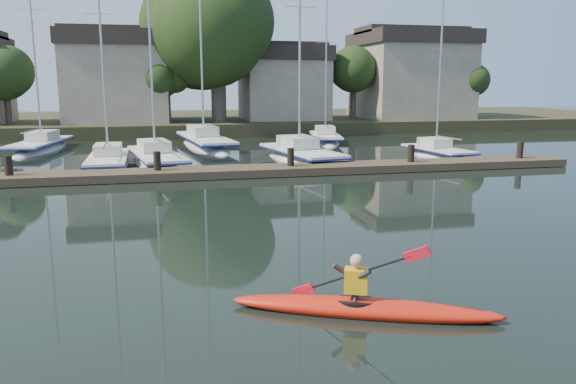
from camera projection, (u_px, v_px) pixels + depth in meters
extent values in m
plane|color=black|center=(305.00, 280.00, 11.94)|extent=(160.00, 160.00, 0.00)
ellipsoid|color=red|center=(365.00, 309.00, 10.17)|extent=(4.80, 2.53, 0.37)
cylinder|color=black|center=(356.00, 302.00, 10.18)|extent=(0.97, 0.97, 0.10)
imported|color=#2C2728|center=(356.00, 281.00, 10.10)|extent=(0.39, 0.46, 1.07)
cube|color=#CC9513|center=(356.00, 280.00, 10.10)|extent=(0.50, 0.45, 0.44)
sphere|color=tan|center=(357.00, 261.00, 10.03)|extent=(0.24, 0.24, 0.24)
cube|color=#4C3B2B|center=(226.00, 172.00, 25.28)|extent=(34.00, 2.00, 0.35)
cylinder|color=black|center=(10.00, 177.00, 23.27)|extent=(0.32, 0.32, 1.80)
cylinder|color=black|center=(158.00, 172.00, 24.60)|extent=(0.32, 0.32, 1.80)
cylinder|color=black|center=(291.00, 167.00, 25.93)|extent=(0.32, 0.32, 1.80)
cylinder|color=black|center=(411.00, 163.00, 27.26)|extent=(0.32, 0.32, 1.80)
cylinder|color=black|center=(519.00, 159.00, 28.60)|extent=(0.32, 0.32, 1.80)
ellipsoid|color=white|center=(109.00, 173.00, 28.20)|extent=(2.04, 7.85, 1.75)
cube|color=white|center=(108.00, 157.00, 28.04)|extent=(1.93, 6.44, 0.13)
cube|color=navy|center=(108.00, 158.00, 28.05)|extent=(2.00, 6.59, 0.07)
cube|color=beige|center=(108.00, 149.00, 28.42)|extent=(1.32, 2.21, 0.51)
cylinder|color=#9EA0A5|center=(101.00, 42.00, 27.20)|extent=(0.11, 0.11, 11.04)
cylinder|color=#9EA0A5|center=(105.00, 145.00, 26.78)|extent=(0.11, 2.97, 0.07)
cylinder|color=#9EA0A5|center=(99.00, 14.00, 26.95)|extent=(1.47, 0.05, 0.03)
ellipsoid|color=white|center=(157.00, 171.00, 29.14)|extent=(3.53, 9.21, 1.90)
cube|color=white|center=(156.00, 154.00, 28.97)|extent=(3.16, 7.60, 0.14)
cube|color=navy|center=(156.00, 155.00, 28.98)|extent=(3.27, 7.79, 0.08)
cube|color=beige|center=(154.00, 145.00, 29.39)|extent=(1.79, 2.71, 0.55)
cylinder|color=#9EA0A5|center=(149.00, 23.00, 27.96)|extent=(0.12, 0.12, 12.99)
cylinder|color=#9EA0A5|center=(160.00, 141.00, 27.59)|extent=(0.63, 3.38, 0.08)
ellipsoid|color=white|center=(301.00, 168.00, 30.26)|extent=(3.70, 8.88, 2.05)
cube|color=white|center=(301.00, 150.00, 30.07)|extent=(3.33, 7.34, 0.15)
cube|color=navy|center=(301.00, 152.00, 30.09)|extent=(3.44, 7.52, 0.09)
cube|color=beige|center=(297.00, 142.00, 30.46)|extent=(1.90, 2.64, 0.59)
cylinder|color=#9EA0A5|center=(300.00, 35.00, 29.16)|extent=(0.13, 0.13, 11.86)
cylinder|color=#9EA0A5|center=(312.00, 136.00, 28.74)|extent=(0.64, 3.24, 0.09)
cylinder|color=#9EA0A5|center=(300.00, 7.00, 28.89)|extent=(1.71, 0.33, 0.03)
ellipsoid|color=white|center=(437.00, 163.00, 31.85)|extent=(2.55, 6.34, 1.67)
cube|color=white|center=(438.00, 149.00, 31.70)|extent=(2.33, 5.23, 0.12)
cube|color=navy|center=(438.00, 150.00, 31.71)|extent=(2.42, 5.36, 0.07)
cube|color=beige|center=(434.00, 142.00, 31.98)|extent=(1.42, 1.86, 0.48)
cylinder|color=#9EA0A5|center=(440.00, 68.00, 31.02)|extent=(0.11, 0.11, 8.82)
cylinder|color=#9EA0A5|center=(448.00, 138.00, 30.71)|extent=(0.34, 2.34, 0.07)
cylinder|color=#9EA0A5|center=(441.00, 49.00, 30.82)|extent=(1.40, 0.19, 0.03)
ellipsoid|color=white|center=(41.00, 156.00, 35.13)|extent=(3.34, 9.02, 1.86)
cube|color=white|center=(40.00, 142.00, 34.96)|extent=(3.01, 7.44, 0.14)
cube|color=navy|center=(40.00, 143.00, 34.97)|extent=(3.11, 7.63, 0.08)
cube|color=beige|center=(43.00, 135.00, 35.41)|extent=(1.72, 2.64, 0.54)
cylinder|color=#9EA0A5|center=(33.00, 36.00, 33.99)|extent=(0.12, 0.12, 12.73)
cylinder|color=#9EA0A5|center=(31.00, 131.00, 33.52)|extent=(0.57, 3.32, 0.08)
cylinder|color=#9EA0A5|center=(31.00, 9.00, 33.70)|extent=(1.55, 0.26, 0.03)
ellipsoid|color=white|center=(205.00, 153.00, 37.13)|extent=(3.70, 11.35, 2.12)
cube|color=white|center=(205.00, 137.00, 36.93)|extent=(3.34, 9.35, 0.16)
cube|color=navy|center=(205.00, 139.00, 36.95)|extent=(3.46, 9.58, 0.09)
cube|color=beige|center=(203.00, 130.00, 37.47)|extent=(1.93, 3.29, 0.61)
cylinder|color=#9EA0A5|center=(200.00, 14.00, 35.74)|extent=(0.13, 0.13, 15.61)
cylinder|color=#9EA0A5|center=(210.00, 126.00, 35.22)|extent=(0.61, 4.21, 0.09)
ellipsoid|color=white|center=(325.00, 147.00, 39.96)|extent=(3.40, 7.68, 1.77)
cube|color=white|center=(325.00, 135.00, 39.80)|extent=(3.04, 6.35, 0.13)
cube|color=navy|center=(325.00, 136.00, 39.82)|extent=(3.15, 6.51, 0.07)
cube|color=beige|center=(325.00, 130.00, 40.18)|extent=(1.69, 2.30, 0.51)
cylinder|color=#9EA0A5|center=(326.00, 61.00, 39.04)|extent=(0.11, 0.11, 10.23)
cylinder|color=#9EA0A5|center=(327.00, 126.00, 38.57)|extent=(0.64, 2.78, 0.07)
cylinder|color=#9EA0A5|center=(326.00, 42.00, 38.80)|extent=(1.46, 0.33, 0.03)
cube|color=#273118|center=(188.00, 121.00, 53.91)|extent=(90.00, 24.00, 1.00)
cube|color=tan|center=(117.00, 85.00, 46.17)|extent=(8.00, 8.00, 6.00)
cube|color=#2C2320|center=(115.00, 40.00, 45.49)|extent=(8.40, 8.40, 1.20)
cube|color=tan|center=(283.00, 90.00, 49.38)|extent=(7.00, 7.00, 5.00)
cube|color=#2C2320|center=(283.00, 54.00, 48.79)|extent=(7.35, 7.35, 1.20)
cube|color=tan|center=(409.00, 82.00, 51.90)|extent=(9.00, 9.00, 6.50)
cube|color=#2C2320|center=(411.00, 39.00, 51.16)|extent=(9.45, 9.45, 1.20)
cylinder|color=#463F38|center=(219.00, 91.00, 45.18)|extent=(1.20, 1.20, 5.00)
sphere|color=black|center=(217.00, 27.00, 44.22)|extent=(8.50, 8.50, 8.50)
cylinder|color=#463F38|center=(8.00, 105.00, 42.77)|extent=(0.48, 0.48, 3.00)
sphere|color=black|center=(4.00, 71.00, 42.29)|extent=(3.40, 3.40, 3.40)
cylinder|color=#463F38|center=(168.00, 105.00, 44.98)|extent=(0.38, 0.38, 2.80)
sphere|color=black|center=(167.00, 77.00, 44.56)|extent=(2.72, 2.72, 2.72)
cylinder|color=#463F38|center=(353.00, 101.00, 49.45)|extent=(0.50, 0.50, 3.20)
sphere|color=black|center=(354.00, 70.00, 48.94)|extent=(3.57, 3.57, 3.57)
cylinder|color=#463F38|center=(464.00, 104.00, 50.29)|extent=(0.41, 0.41, 2.60)
sphere|color=black|center=(466.00, 79.00, 49.88)|extent=(2.89, 2.89, 2.89)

